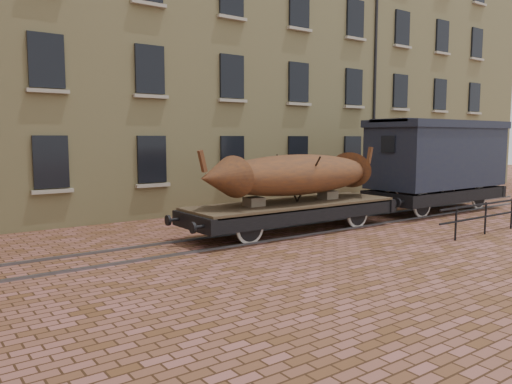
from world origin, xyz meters
TOP-DOWN VIEW (x-y plane):
  - ground at (0.00, 0.00)m, footprint 90.00×90.00m
  - warehouse_cream at (3.00, 9.99)m, footprint 40.00×10.19m
  - rail_track at (0.00, 0.00)m, footprint 30.00×1.52m
  - flatcar_wagon at (0.02, -0.00)m, footprint 8.06×2.19m
  - iron_boat at (0.20, -0.00)m, footprint 7.31×2.24m
  - goods_van at (7.64, 0.00)m, footprint 7.10×2.59m

SIDE VIEW (x-z plane):
  - ground at x=0.00m, z-range 0.00..0.00m
  - rail_track at x=0.00m, z-range 0.00..0.06m
  - flatcar_wagon at x=0.02m, z-range 0.15..1.37m
  - iron_boat at x=0.20m, z-range 0.97..2.68m
  - goods_van at x=7.64m, z-range 0.47..4.14m
  - warehouse_cream at x=3.00m, z-range 0.00..14.00m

